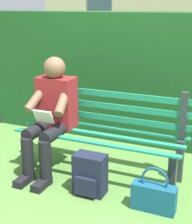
% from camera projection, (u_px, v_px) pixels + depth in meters
% --- Properties ---
extents(ground, '(60.00, 60.00, 0.00)m').
position_uv_depth(ground, '(100.00, 174.00, 3.53)').
color(ground, '#517F38').
extents(park_bench, '(1.69, 0.51, 0.89)m').
position_uv_depth(park_bench, '(103.00, 130.00, 3.47)').
color(park_bench, '#2D3338').
rests_on(park_bench, ground).
extents(person_seated, '(0.44, 0.73, 1.17)m').
position_uv_depth(person_seated, '(51.00, 113.00, 3.44)').
color(person_seated, maroon).
rests_on(person_seated, ground).
extents(hedge_backdrop, '(6.51, 0.81, 1.68)m').
position_uv_depth(hedge_backdrop, '(115.00, 72.00, 4.50)').
color(hedge_backdrop, '#19471E').
rests_on(hedge_backdrop, ground).
extents(backpack, '(0.29, 0.25, 0.38)m').
position_uv_depth(backpack, '(90.00, 175.00, 3.11)').
color(backpack, '#191E33').
rests_on(backpack, ground).
extents(handbag, '(0.37, 0.13, 0.40)m').
position_uv_depth(handbag, '(154.00, 196.00, 2.86)').
color(handbag, navy).
rests_on(handbag, ground).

